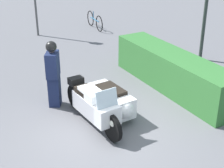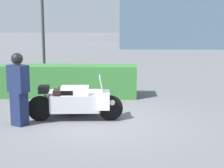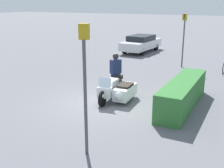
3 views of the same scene
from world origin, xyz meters
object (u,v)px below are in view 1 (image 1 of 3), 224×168
hedge_bush_curbside (173,71)px  bicycle_parked (95,21)px  officer_rider (53,73)px  police_motorcycle (104,103)px

hedge_bush_curbside → bicycle_parked: 6.95m
officer_rider → bicycle_parked: (-6.18, 4.30, -0.59)m
hedge_bush_curbside → bicycle_parked: size_ratio=2.54×
police_motorcycle → bicycle_parked: (-7.51, 3.53, -0.11)m
hedge_bush_curbside → police_motorcycle: bearing=-76.5°
bicycle_parked → hedge_bush_curbside: bearing=-3.3°
police_motorcycle → bicycle_parked: size_ratio=1.36×
hedge_bush_curbside → bicycle_parked: (-6.89, 0.93, -0.19)m
police_motorcycle → officer_rider: (-1.33, -0.77, 0.48)m
bicycle_parked → police_motorcycle: bearing=-20.8°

